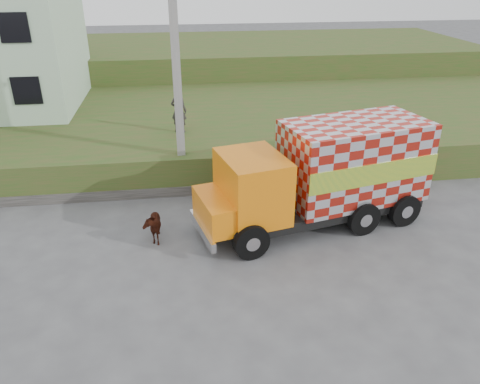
{
  "coord_description": "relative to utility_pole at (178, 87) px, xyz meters",
  "views": [
    {
      "loc": [
        -1.05,
        -12.27,
        8.11
      ],
      "look_at": [
        0.83,
        1.43,
        1.3
      ],
      "focal_mm": 35.0,
      "sensor_mm": 36.0,
      "label": 1
    }
  ],
  "objects": [
    {
      "name": "embankment",
      "position": [
        1.0,
        5.4,
        -3.33
      ],
      "size": [
        40.0,
        12.0,
        1.5
      ],
      "primitive_type": "cube",
      "color": "#2B531B",
      "rests_on": "ground"
    },
    {
      "name": "retaining_strip",
      "position": [
        -1.0,
        -0.4,
        -3.88
      ],
      "size": [
        16.0,
        0.5,
        0.4
      ],
      "primitive_type": "cube",
      "color": "#595651",
      "rests_on": "ground"
    },
    {
      "name": "ground",
      "position": [
        1.0,
        -4.6,
        -4.08
      ],
      "size": [
        120.0,
        120.0,
        0.0
      ],
      "primitive_type": "plane",
      "color": "#474749",
      "rests_on": "ground"
    },
    {
      "name": "pedestrian",
      "position": [
        0.0,
        2.68,
        -1.65
      ],
      "size": [
        0.78,
        0.64,
        1.85
      ],
      "primitive_type": "imported",
      "rotation": [
        0.0,
        0.0,
        2.8
      ],
      "color": "#2C2A27",
      "rests_on": "embankment"
    },
    {
      "name": "embankment_far",
      "position": [
        1.0,
        17.4,
        -2.58
      ],
      "size": [
        40.0,
        12.0,
        3.0
      ],
      "primitive_type": "cube",
      "color": "#2B531B",
      "rests_on": "ground"
    },
    {
      "name": "utility_pole",
      "position": [
        0.0,
        0.0,
        0.0
      ],
      "size": [
        1.2,
        0.3,
        8.0
      ],
      "color": "gray",
      "rests_on": "ground"
    },
    {
      "name": "cargo_truck",
      "position": [
        4.69,
        -3.22,
        -2.29
      ],
      "size": [
        8.12,
        4.16,
        3.47
      ],
      "rotation": [
        0.0,
        0.0,
        0.23
      ],
      "color": "black",
      "rests_on": "ground"
    },
    {
      "name": "cow",
      "position": [
        -1.09,
        -3.6,
        -3.54
      ],
      "size": [
        0.67,
        1.31,
        1.07
      ],
      "primitive_type": "imported",
      "rotation": [
        0.0,
        0.0,
        0.07
      ],
      "color": "#36150D",
      "rests_on": "ground"
    }
  ]
}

